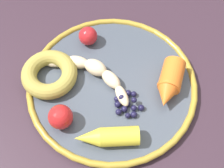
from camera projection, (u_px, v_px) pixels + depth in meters
dining_table at (131, 101)px, 0.68m from camera, size 1.28×0.87×0.70m
plate at (112, 85)px, 0.60m from camera, size 0.33×0.33×0.02m
banana at (93, 72)px, 0.60m from camera, size 0.17×0.11×0.03m
carrot_orange at (169, 82)px, 0.58m from camera, size 0.07×0.11×0.04m
carrot_yellow at (107, 137)px, 0.53m from camera, size 0.11×0.04×0.03m
donut at (49, 75)px, 0.59m from camera, size 0.15×0.15×0.03m
blueberry_pile at (128, 104)px, 0.57m from camera, size 0.06×0.06×0.02m
tomato_near at (88, 36)px, 0.64m from camera, size 0.04×0.04×0.04m
tomato_mid at (61, 117)px, 0.54m from camera, size 0.04×0.04×0.04m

